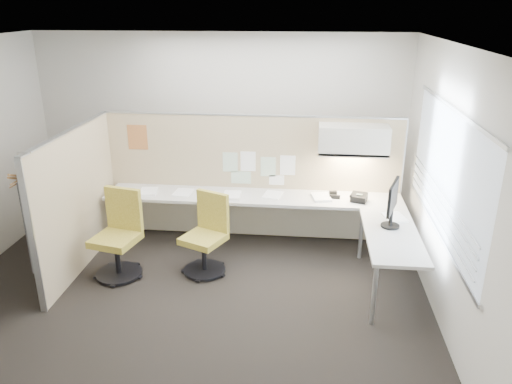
# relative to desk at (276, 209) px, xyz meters

# --- Properties ---
(floor) EXTENTS (5.50, 4.50, 0.01)m
(floor) POSITION_rel_desk_xyz_m (-0.93, -1.13, -0.61)
(floor) COLOR black
(floor) RESTS_ON ground
(ceiling) EXTENTS (5.50, 4.50, 0.01)m
(ceiling) POSITION_rel_desk_xyz_m (-0.93, -1.13, 2.20)
(ceiling) COLOR white
(ceiling) RESTS_ON wall_back
(wall_back) EXTENTS (5.50, 0.02, 2.80)m
(wall_back) POSITION_rel_desk_xyz_m (-0.93, 1.12, 0.80)
(wall_back) COLOR beige
(wall_back) RESTS_ON ground
(wall_front) EXTENTS (5.50, 0.02, 2.80)m
(wall_front) POSITION_rel_desk_xyz_m (-0.93, -3.38, 0.80)
(wall_front) COLOR beige
(wall_front) RESTS_ON ground
(wall_right) EXTENTS (0.02, 4.50, 2.80)m
(wall_right) POSITION_rel_desk_xyz_m (1.82, -1.13, 0.80)
(wall_right) COLOR beige
(wall_right) RESTS_ON ground
(window_pane) EXTENTS (0.01, 2.80, 1.30)m
(window_pane) POSITION_rel_desk_xyz_m (1.79, -1.13, 0.95)
(window_pane) COLOR #A2AEBC
(window_pane) RESTS_ON wall_right
(partition_back) EXTENTS (4.10, 0.06, 1.75)m
(partition_back) POSITION_rel_desk_xyz_m (-0.38, 0.47, 0.27)
(partition_back) COLOR tan
(partition_back) RESTS_ON floor
(partition_left) EXTENTS (0.06, 2.20, 1.75)m
(partition_left) POSITION_rel_desk_xyz_m (-2.43, -0.63, 0.27)
(partition_left) COLOR tan
(partition_left) RESTS_ON floor
(desk) EXTENTS (4.00, 2.07, 0.73)m
(desk) POSITION_rel_desk_xyz_m (0.00, 0.00, 0.00)
(desk) COLOR beige
(desk) RESTS_ON floor
(overhead_bin) EXTENTS (0.90, 0.36, 0.38)m
(overhead_bin) POSITION_rel_desk_xyz_m (0.97, 0.26, 0.91)
(overhead_bin) COLOR beige
(overhead_bin) RESTS_ON partition_back
(task_light_strip) EXTENTS (0.60, 0.06, 0.02)m
(task_light_strip) POSITION_rel_desk_xyz_m (0.97, 0.26, 0.70)
(task_light_strip) COLOR #FFEABF
(task_light_strip) RESTS_ON overhead_bin
(pinned_papers) EXTENTS (1.01, 0.00, 0.47)m
(pinned_papers) POSITION_rel_desk_xyz_m (-0.30, 0.44, 0.43)
(pinned_papers) COLOR #8CBF8C
(pinned_papers) RESTS_ON partition_back
(poster) EXTENTS (0.28, 0.00, 0.35)m
(poster) POSITION_rel_desk_xyz_m (-1.98, 0.44, 0.82)
(poster) COLOR orange
(poster) RESTS_ON partition_back
(chair_left) EXTENTS (0.59, 0.61, 1.06)m
(chair_left) POSITION_rel_desk_xyz_m (-1.87, -0.82, -0.11)
(chair_left) COLOR black
(chair_left) RESTS_ON floor
(chair_right) EXTENTS (0.61, 0.63, 0.99)m
(chair_right) POSITION_rel_desk_xyz_m (-0.82, -0.63, -0.14)
(chair_right) COLOR black
(chair_right) RESTS_ON floor
(monitor) EXTENTS (0.22, 0.50, 0.55)m
(monitor) POSITION_rel_desk_xyz_m (1.37, -0.70, 0.44)
(monitor) COLOR black
(monitor) RESTS_ON desk
(phone) EXTENTS (0.26, 0.24, 0.12)m
(phone) POSITION_rel_desk_xyz_m (1.07, 0.08, 0.18)
(phone) COLOR black
(phone) RESTS_ON desk
(stapler) EXTENTS (0.14, 0.06, 0.05)m
(stapler) POSITION_rel_desk_xyz_m (0.77, 0.15, 0.15)
(stapler) COLOR black
(stapler) RESTS_ON desk
(tape_dispenser) EXTENTS (0.11, 0.07, 0.06)m
(tape_dispenser) POSITION_rel_desk_xyz_m (0.75, 0.26, 0.16)
(tape_dispenser) COLOR black
(tape_dispenser) RESTS_ON desk
(coat_hook) EXTENTS (0.18, 0.44, 1.34)m
(coat_hook) POSITION_rel_desk_xyz_m (-2.51, -1.60, 0.82)
(coat_hook) COLOR silver
(coat_hook) RESTS_ON partition_left
(paper_stack_0) EXTENTS (0.27, 0.33, 0.03)m
(paper_stack_0) POSITION_rel_desk_xyz_m (-1.77, 0.10, 0.14)
(paper_stack_0) COLOR white
(paper_stack_0) RESTS_ON desk
(paper_stack_1) EXTENTS (0.25, 0.32, 0.02)m
(paper_stack_1) POSITION_rel_desk_xyz_m (-1.29, 0.13, 0.14)
(paper_stack_1) COLOR white
(paper_stack_1) RESTS_ON desk
(paper_stack_2) EXTENTS (0.24, 0.31, 0.04)m
(paper_stack_2) POSITION_rel_desk_xyz_m (-0.60, 0.07, 0.15)
(paper_stack_2) COLOR white
(paper_stack_2) RESTS_ON desk
(paper_stack_3) EXTENTS (0.28, 0.34, 0.01)m
(paper_stack_3) POSITION_rel_desk_xyz_m (-0.07, 0.18, 0.13)
(paper_stack_3) COLOR white
(paper_stack_3) RESTS_ON desk
(paper_stack_4) EXTENTS (0.28, 0.34, 0.03)m
(paper_stack_4) POSITION_rel_desk_xyz_m (0.59, 0.14, 0.14)
(paper_stack_4) COLOR white
(paper_stack_4) RESTS_ON desk
(paper_stack_5) EXTENTS (0.30, 0.35, 0.02)m
(paper_stack_5) POSITION_rel_desk_xyz_m (1.46, -0.44, 0.14)
(paper_stack_5) COLOR white
(paper_stack_5) RESTS_ON desk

